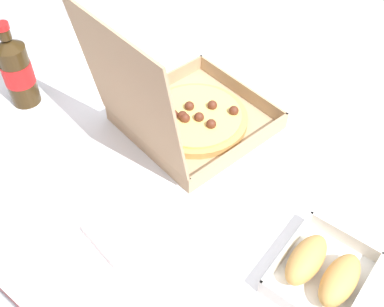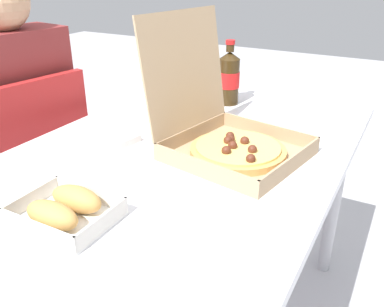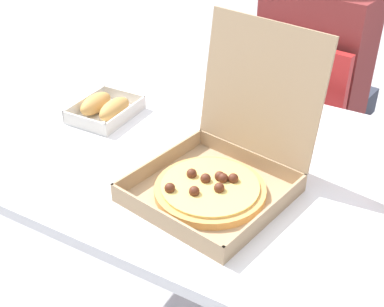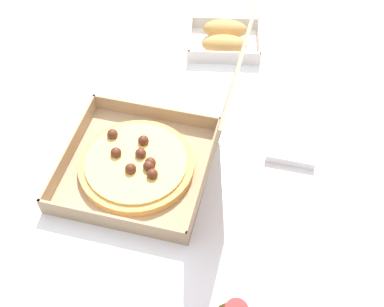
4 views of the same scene
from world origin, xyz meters
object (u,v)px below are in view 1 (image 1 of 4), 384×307
object	(u,v)px
cola_bottle	(17,71)
napkin_pile	(121,232)
bread_side_box	(322,271)
paper_menu	(101,54)
pizza_box_open	(185,114)

from	to	relation	value
cola_bottle	napkin_pile	bearing A→B (deg)	164.01
bread_side_box	cola_bottle	distance (m)	0.83
paper_menu	napkin_pile	bearing A→B (deg)	159.76
bread_side_box	paper_menu	size ratio (longest dim) A/B	0.92
pizza_box_open	napkin_pile	xyz separation A→B (m)	(-0.09, 0.31, -0.04)
cola_bottle	pizza_box_open	bearing A→B (deg)	-155.91
cola_bottle	paper_menu	distance (m)	0.28
cola_bottle	napkin_pile	xyz separation A→B (m)	(-0.48, 0.14, -0.08)
paper_menu	napkin_pile	size ratio (longest dim) A/B	1.91
pizza_box_open	bread_side_box	distance (m)	0.46
pizza_box_open	paper_menu	xyz separation A→B (m)	(0.39, -0.09, -0.05)
napkin_pile	cola_bottle	bearing A→B (deg)	-15.99
pizza_box_open	cola_bottle	xyz separation A→B (m)	(0.38, 0.17, 0.04)
pizza_box_open	bread_side_box	xyz separation A→B (m)	(-0.44, 0.15, -0.03)
bread_side_box	cola_bottle	xyz separation A→B (m)	(0.82, 0.03, 0.07)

